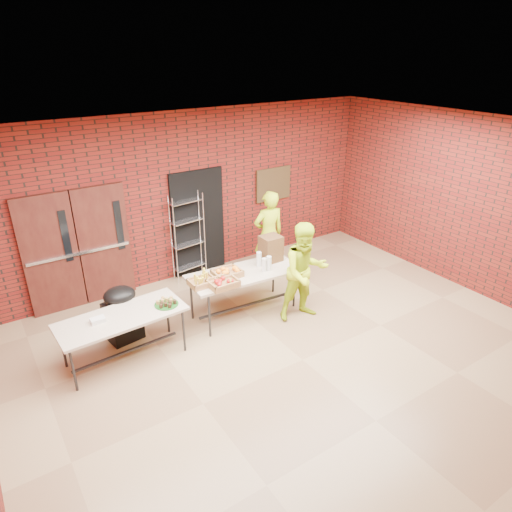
{
  "coord_description": "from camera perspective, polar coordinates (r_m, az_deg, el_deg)",
  "views": [
    {
      "loc": [
        -3.59,
        -4.17,
        4.24
      ],
      "look_at": [
        0.1,
        1.4,
        1.13
      ],
      "focal_mm": 32.0,
      "sensor_mm": 36.0,
      "label": 1
    }
  ],
  "objects": [
    {
      "name": "muffin_tray",
      "position": [
        6.89,
        -11.15,
        -5.71
      ],
      "size": [
        0.35,
        0.35,
        0.09
      ],
      "color": "#175215",
      "rests_on": "table_left"
    },
    {
      "name": "basket_oranges",
      "position": [
        7.49,
        -3.63,
        -2.13
      ],
      "size": [
        0.45,
        0.35,
        0.14
      ],
      "color": "#B07547",
      "rests_on": "table_right"
    },
    {
      "name": "cup_stack_front",
      "position": [
        7.6,
        1.01,
        -1.13
      ],
      "size": [
        0.08,
        0.08,
        0.24
      ],
      "primitive_type": "cylinder",
      "color": "silver",
      "rests_on": "table_right"
    },
    {
      "name": "table_left",
      "position": [
        6.83,
        -16.41,
        -7.64
      ],
      "size": [
        1.83,
        0.84,
        0.74
      ],
      "rotation": [
        0.0,
        0.0,
        0.05
      ],
      "color": "tan",
      "rests_on": "room"
    },
    {
      "name": "bronze_plaque",
      "position": [
        9.77,
        2.19,
        8.98
      ],
      "size": [
        0.85,
        0.04,
        0.7
      ],
      "primitive_type": "cube",
      "color": "#42331A",
      "rests_on": "room"
    },
    {
      "name": "double_doors",
      "position": [
        8.37,
        -21.3,
        0.79
      ],
      "size": [
        1.78,
        0.12,
        2.1
      ],
      "color": "#4B2015",
      "rests_on": "room"
    },
    {
      "name": "volunteer_woman",
      "position": [
        8.91,
        1.59,
        2.74
      ],
      "size": [
        0.68,
        0.49,
        1.74
      ],
      "primitive_type": "imported",
      "rotation": [
        0.0,
        0.0,
        3.02
      ],
      "color": "#B0D217",
      "rests_on": "room"
    },
    {
      "name": "napkin_box",
      "position": [
        6.74,
        -19.16,
        -7.58
      ],
      "size": [
        0.2,
        0.13,
        0.07
      ],
      "primitive_type": "cube",
      "color": "silver",
      "rests_on": "table_left"
    },
    {
      "name": "table_right",
      "position": [
        7.66,
        -1.53,
        -2.48
      ],
      "size": [
        1.95,
        0.93,
        0.78
      ],
      "rotation": [
        0.0,
        0.0,
        -0.08
      ],
      "color": "tan",
      "rests_on": "room"
    },
    {
      "name": "wire_rack",
      "position": [
        8.89,
        -8.49,
        2.36
      ],
      "size": [
        0.65,
        0.29,
        1.72
      ],
      "primitive_type": null,
      "rotation": [
        0.0,
        0.0,
        0.13
      ],
      "color": "silver",
      "rests_on": "room"
    },
    {
      "name": "covered_grill",
      "position": [
        7.42,
        -16.4,
        -6.88
      ],
      "size": [
        0.55,
        0.48,
        0.9
      ],
      "rotation": [
        0.0,
        0.0,
        0.15
      ],
      "color": "black",
      "rests_on": "room"
    },
    {
      "name": "coffee_dispenser",
      "position": [
        7.96,
        1.85,
        0.95
      ],
      "size": [
        0.35,
        0.31,
        0.46
      ],
      "primitive_type": "cube",
      "color": "#52391C",
      "rests_on": "table_right"
    },
    {
      "name": "room",
      "position": [
        6.11,
        6.49,
        -0.83
      ],
      "size": [
        8.08,
        7.08,
        3.28
      ],
      "color": "olive",
      "rests_on": "ground"
    },
    {
      "name": "volunteer_man",
      "position": [
        7.52,
        6.14,
        -1.99
      ],
      "size": [
        0.94,
        0.79,
        1.7
      ],
      "primitive_type": "imported",
      "rotation": [
        0.0,
        0.0,
        -0.2
      ],
      "color": "#B0D217",
      "rests_on": "room"
    },
    {
      "name": "cup_stack_back",
      "position": [
        7.78,
        0.38,
        -0.39
      ],
      "size": [
        0.09,
        0.09,
        0.26
      ],
      "primitive_type": "cylinder",
      "color": "silver",
      "rests_on": "table_right"
    },
    {
      "name": "cup_stack_mid",
      "position": [
        7.64,
        1.63,
        -0.93
      ],
      "size": [
        0.09,
        0.09,
        0.26
      ],
      "primitive_type": "cylinder",
      "color": "silver",
      "rests_on": "table_right"
    },
    {
      "name": "basket_bananas",
      "position": [
        7.26,
        -6.73,
        -3.21
      ],
      "size": [
        0.41,
        0.32,
        0.13
      ],
      "color": "#B07547",
      "rests_on": "table_right"
    },
    {
      "name": "basket_apples",
      "position": [
        7.19,
        -4.14,
        -3.34
      ],
      "size": [
        0.45,
        0.35,
        0.14
      ],
      "color": "#B07547",
      "rests_on": "table_right"
    },
    {
      "name": "dark_doorway",
      "position": [
        9.06,
        -7.23,
        4.15
      ],
      "size": [
        1.1,
        0.06,
        2.1
      ],
      "primitive_type": "cube",
      "color": "black",
      "rests_on": "room"
    }
  ]
}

